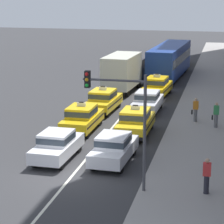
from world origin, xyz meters
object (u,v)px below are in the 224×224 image
at_px(taxi_right_sixth, 177,57).
at_px(pedestrian_by_storefront, 216,115).
at_px(taxi_right_second, 136,121).
at_px(pedestrian_near_crosswalk, 207,176).
at_px(taxi_left_fifth, 139,68).
at_px(box_truck_left_fourth, 124,71).
at_px(bus_right_fifth, 170,60).
at_px(pedestrian_mid_block, 195,110).
at_px(sedan_left_nearest, 57,145).
at_px(sedan_right_third, 147,101).
at_px(taxi_left_second, 82,118).
at_px(traffic_light_pole, 123,111).
at_px(taxi_left_third, 103,100).
at_px(sedan_right_nearest, 114,148).
at_px(taxi_right_fourth, 157,86).

distance_m(taxi_right_sixth, pedestrian_by_storefront, 27.33).
height_order(taxi_right_second, pedestrian_near_crosswalk, taxi_right_second).
distance_m(taxi_left_fifth, pedestrian_near_crosswalk, 31.04).
height_order(taxi_right_second, taxi_right_sixth, same).
distance_m(box_truck_left_fourth, bus_right_fifth, 8.06).
height_order(taxi_left_fifth, pedestrian_mid_block, taxi_left_fifth).
bearing_deg(sedan_left_nearest, taxi_right_sixth, 85.23).
height_order(taxi_left_fifth, sedan_right_third, taxi_left_fifth).
bearing_deg(taxi_left_second, traffic_light_pole, -63.89).
bearing_deg(sedan_right_third, taxi_left_third, -169.37).
height_order(taxi_left_fifth, sedan_right_nearest, taxi_left_fifth).
relative_size(taxi_left_second, taxi_right_second, 1.00).
bearing_deg(sedan_right_third, box_truck_left_fourth, 113.93).
xyz_separation_m(box_truck_left_fourth, sedan_right_nearest, (3.23, -18.77, -0.93)).
relative_size(taxi_right_fourth, taxi_right_sixth, 1.01).
bearing_deg(taxi_right_sixth, pedestrian_mid_block, -81.42).
height_order(sedan_left_nearest, traffic_light_pole, traffic_light_pole).
relative_size(sedan_right_nearest, pedestrian_near_crosswalk, 2.63).
bearing_deg(pedestrian_near_crosswalk, taxi_right_fourth, 103.94).
relative_size(bus_right_fifth, taxi_right_sixth, 2.45).
relative_size(sedan_left_nearest, sedan_right_third, 1.00).
xyz_separation_m(taxi_right_fourth, pedestrian_near_crosswalk, (5.10, -20.56, 0.11)).
height_order(taxi_right_fourth, pedestrian_mid_block, taxi_right_fourth).
distance_m(sedan_left_nearest, pedestrian_near_crosswalk, 8.81).
relative_size(taxi_left_second, taxi_right_sixth, 0.99).
xyz_separation_m(taxi_left_second, traffic_light_pole, (4.61, -9.41, 2.94)).
distance_m(taxi_right_second, sedan_right_third, 6.04).
height_order(sedan_right_nearest, pedestrian_near_crosswalk, pedestrian_near_crosswalk).
height_order(box_truck_left_fourth, bus_right_fifth, box_truck_left_fourth).
bearing_deg(sedan_left_nearest, taxi_right_fourth, 79.98).
bearing_deg(bus_right_fifth, taxi_left_fifth, 176.70).
bearing_deg(sedan_left_nearest, pedestrian_by_storefront, 44.36).
relative_size(taxi_right_second, sedan_right_third, 1.06).
distance_m(pedestrian_near_crosswalk, traffic_light_pole, 4.71).
bearing_deg(box_truck_left_fourth, taxi_right_second, -75.58).
bearing_deg(taxi_left_second, pedestrian_by_storefront, 15.02).
bearing_deg(traffic_light_pole, taxi_left_third, 106.96).
distance_m(taxi_left_third, box_truck_left_fourth, 7.94).
bearing_deg(taxi_right_fourth, taxi_left_fifth, 108.53).
xyz_separation_m(sedan_left_nearest, taxi_right_second, (3.30, 5.62, 0.03)).
bearing_deg(pedestrian_by_storefront, sedan_right_nearest, -122.98).
distance_m(taxi_left_third, sedan_right_third, 3.26).
bearing_deg(pedestrian_near_crosswalk, bus_right_fifth, 99.80).
height_order(taxi_left_third, taxi_right_fourth, same).
bearing_deg(taxi_left_third, bus_right_fifth, 78.56).
xyz_separation_m(sedan_right_nearest, pedestrian_mid_block, (3.67, 9.00, 0.11)).
height_order(box_truck_left_fourth, taxi_right_fourth, box_truck_left_fourth).
bearing_deg(traffic_light_pole, sedan_left_nearest, 140.18).
relative_size(taxi_left_second, taxi_right_fourth, 0.98).
height_order(sedan_right_nearest, taxi_right_fourth, taxi_right_fourth).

